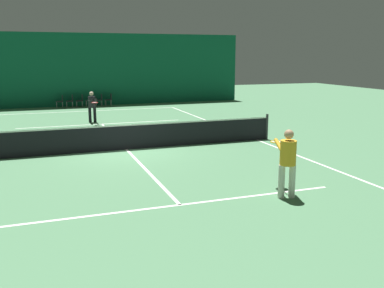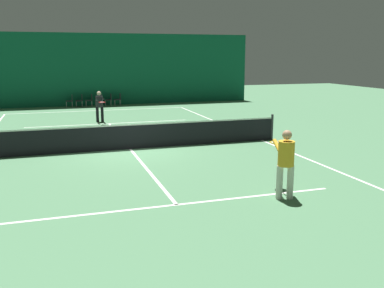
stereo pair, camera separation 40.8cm
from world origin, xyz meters
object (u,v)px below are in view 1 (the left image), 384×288
tennis_net (126,136)px  player_far (92,105)px  player_near (287,158)px  courtside_chair_5 (109,99)px  courtside_chair_2 (80,100)px  courtside_chair_1 (71,100)px  courtside_chair_0 (61,100)px  courtside_chair_4 (100,99)px  courtside_chair_3 (90,99)px

tennis_net → player_far: (-0.37, 7.13, 0.43)m
player_near → courtside_chair_5: 21.12m
player_near → courtside_chair_2: bearing=22.4°
player_near → player_far: bearing=26.8°
tennis_net → courtside_chair_1: bearing=93.8°
player_near → courtside_chair_0: 21.53m
tennis_net → courtside_chair_4: size_ratio=14.29×
courtside_chair_2 → courtside_chair_4: bearing=90.0°
player_near → player_far: (-3.03, 13.89, -0.06)m
courtside_chair_1 → courtside_chair_2: same height
courtside_chair_2 → player_near: bearing=8.0°
courtside_chair_2 → courtside_chair_5: size_ratio=1.00×
tennis_net → courtside_chair_5: (1.66, 14.34, -0.03)m
courtside_chair_3 → courtside_chair_5: 1.30m
courtside_chair_0 → courtside_chair_5: same height
tennis_net → player_near: bearing=-68.5°
courtside_chair_5 → courtside_chair_3: bearing=-90.0°
courtside_chair_4 → courtside_chair_5: bearing=90.0°
courtside_chair_0 → courtside_chair_4: (2.60, 0.00, 0.00)m
courtside_chair_4 → courtside_chair_5: size_ratio=1.00×
player_near → player_far: player_near is taller
tennis_net → player_near: player_near is taller
player_far → tennis_net: bearing=1.0°
player_far → courtside_chair_2: (0.08, 7.20, -0.46)m
courtside_chair_1 → courtside_chair_4: bearing=90.0°
courtside_chair_0 → courtside_chair_2: same height
player_near → courtside_chair_0: size_ratio=2.06×
courtside_chair_3 → tennis_net: bearing=-1.4°
player_near → tennis_net: bearing=36.0°
player_far → courtside_chair_5: (2.03, 7.20, -0.46)m
courtside_chair_1 → player_far: bearing=4.6°
tennis_net → courtside_chair_3: bearing=88.6°
courtside_chair_3 → courtside_chair_5: same height
player_near → courtside_chair_0: bearing=25.9°
courtside_chair_5 → tennis_net: bearing=-6.6°
tennis_net → courtside_chair_5: tennis_net is taller
courtside_chair_4 → courtside_chair_2: bearing=-90.0°
courtside_chair_2 → courtside_chair_4: 1.30m
courtside_chair_3 → courtside_chair_5: size_ratio=1.00×
player_far → courtside_chair_2: bearing=177.4°
player_near → courtside_chair_1: (-3.61, 21.09, -0.52)m
tennis_net → player_far: 7.16m
courtside_chair_0 → player_near: bearing=11.4°
tennis_net → courtside_chair_0: 14.42m
tennis_net → courtside_chair_3: (0.36, 14.34, -0.03)m
courtside_chair_1 → courtside_chair_3: same height
courtside_chair_1 → courtside_chair_3: 1.30m
courtside_chair_0 → tennis_net: bearing=6.3°
courtside_chair_3 → courtside_chair_5: (1.30, 0.00, 0.00)m
tennis_net → courtside_chair_3: size_ratio=14.29×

